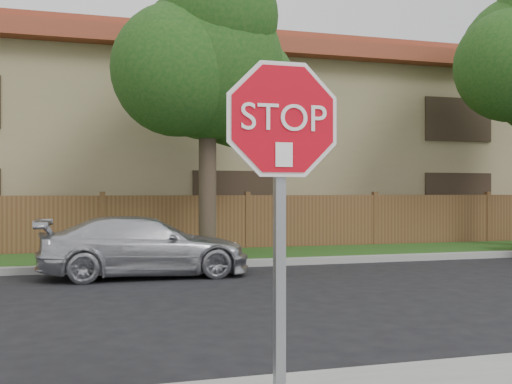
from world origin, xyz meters
name	(u,v)px	position (x,y,z in m)	size (l,w,h in m)	color
far_curb	(107,268)	(0.00, 8.15, 0.07)	(70.00, 0.30, 0.15)	gray
grass_strip	(104,260)	(0.00, 9.80, 0.06)	(70.00, 3.00, 0.12)	#1E4714
fence	(102,226)	(0.00, 11.40, 0.80)	(70.00, 0.12, 1.60)	brown
apartment_building	(98,140)	(0.00, 17.00, 3.53)	(35.20, 9.20, 7.20)	#9B8C60
tree_mid	(209,64)	(2.52, 9.57, 4.87)	(4.80, 3.90, 7.35)	#382B21
stop_sign	(282,171)	(0.72, -1.48, 1.83)	(1.01, 0.13, 2.55)	gray
sedan_right	(145,246)	(0.71, 7.12, 0.60)	(1.69, 4.16, 1.21)	#B8B9C0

